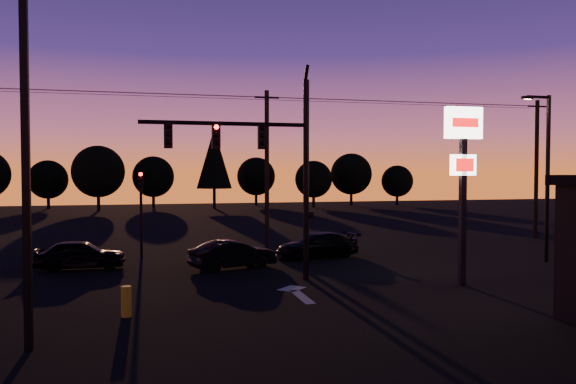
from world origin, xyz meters
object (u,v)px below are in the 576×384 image
at_px(car_mid, 233,254).
at_px(car_right, 317,245).
at_px(car_left, 81,254).
at_px(bollard, 126,301).
at_px(traffic_signal_mast, 267,157).
at_px(pylon_sign, 463,157).
at_px(streetlight, 546,170).
at_px(secondary_signal, 141,201).
at_px(parking_lot_light, 25,133).

relative_size(car_mid, car_right, 0.90).
relative_size(car_left, car_mid, 1.00).
bearing_deg(car_mid, bollard, 131.79).
height_order(traffic_signal_mast, pylon_sign, traffic_signal_mast).
distance_m(car_left, car_mid, 6.79).
height_order(pylon_sign, streetlight, streetlight).
distance_m(bollard, car_mid, 8.72).
relative_size(bollard, car_mid, 0.24).
xyz_separation_m(streetlight, car_left, (-21.50, 3.24, -3.76)).
distance_m(secondary_signal, parking_lot_light, 14.90).
height_order(car_left, car_right, car_left).
bearing_deg(streetlight, secondary_signal, 162.44).
bearing_deg(car_mid, traffic_signal_mast, 176.54).
height_order(pylon_sign, car_left, pylon_sign).
bearing_deg(pylon_sign, car_left, 153.62).
bearing_deg(traffic_signal_mast, parking_lot_light, -136.63).
distance_m(streetlight, car_right, 11.65).
bearing_deg(bollard, pylon_sign, 8.23).
relative_size(traffic_signal_mast, streetlight, 1.07).
distance_m(pylon_sign, car_left, 16.84).
distance_m(traffic_signal_mast, car_right, 7.90).
relative_size(parking_lot_light, car_mid, 2.36).
bearing_deg(bollard, secondary_signal, 88.45).
height_order(bollard, car_left, car_left).
height_order(bollard, car_mid, car_mid).
relative_size(traffic_signal_mast, secondary_signal, 1.97).
bearing_deg(secondary_signal, car_mid, -46.24).
relative_size(bollard, car_left, 0.24).
relative_size(pylon_sign, car_right, 1.58).
bearing_deg(parking_lot_light, car_right, 48.21).
bearing_deg(streetlight, car_right, 158.93).
xyz_separation_m(streetlight, car_mid, (-14.88, 1.78, -3.78)).
height_order(secondary_signal, car_left, secondary_signal).
bearing_deg(traffic_signal_mast, pylon_sign, -19.36).
bearing_deg(pylon_sign, secondary_signal, 140.23).
bearing_deg(car_left, pylon_sign, -115.44).
bearing_deg(streetlight, parking_lot_light, -158.35).
distance_m(bollard, car_right, 13.23).
bearing_deg(bollard, traffic_signal_mast, 39.33).
distance_m(traffic_signal_mast, bollard, 8.10).
xyz_separation_m(streetlight, car_right, (-10.27, 3.96, -3.80)).
distance_m(parking_lot_light, pylon_sign, 15.19).
xyz_separation_m(parking_lot_light, streetlight, (21.41, 8.50, -0.85)).
xyz_separation_m(secondary_signal, parking_lot_light, (-2.50, -14.49, 2.41)).
bearing_deg(traffic_signal_mast, streetlight, 6.14).
relative_size(secondary_signal, streetlight, 0.54).
height_order(pylon_sign, car_right, pylon_sign).
height_order(traffic_signal_mast, streetlight, traffic_signal_mast).
xyz_separation_m(traffic_signal_mast, car_mid, (-0.87, 3.28, -4.30)).
height_order(traffic_signal_mast, parking_lot_light, parking_lot_light).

